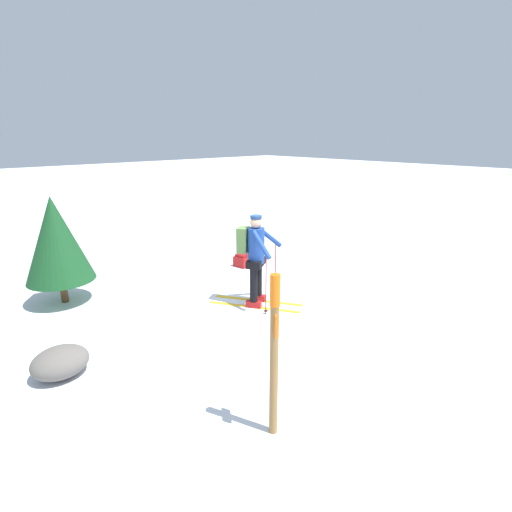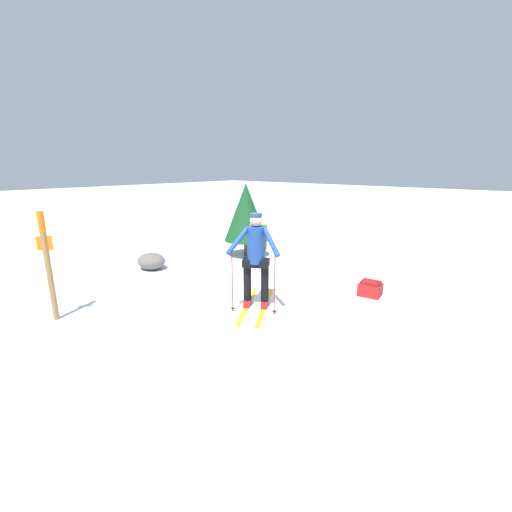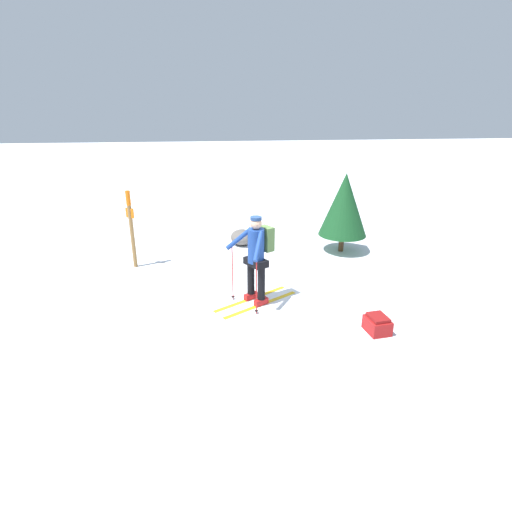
% 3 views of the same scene
% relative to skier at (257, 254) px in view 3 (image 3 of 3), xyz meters
% --- Properties ---
extents(ground_plane, '(80.00, 80.00, 0.00)m').
position_rel_skier_xyz_m(ground_plane, '(-0.30, -0.06, -1.04)').
color(ground_plane, white).
extents(skier, '(1.32, 1.78, 1.80)m').
position_rel_skier_xyz_m(skier, '(0.00, 0.00, 0.00)').
color(skier, gold).
rests_on(skier, ground_plane).
extents(dropped_backpack, '(0.48, 0.42, 0.32)m').
position_rel_skier_xyz_m(dropped_backpack, '(1.44, 1.96, -0.89)').
color(dropped_backpack, maroon).
rests_on(dropped_backpack, ground_plane).
extents(trail_marker, '(0.16, 0.21, 1.91)m').
position_rel_skier_xyz_m(trail_marker, '(-2.28, -2.77, 0.08)').
color(trail_marker, olive).
rests_on(trail_marker, ground_plane).
extents(rock_boulder, '(0.78, 0.66, 0.43)m').
position_rel_skier_xyz_m(rock_boulder, '(-3.67, 0.04, -0.83)').
color(rock_boulder, '#5B5651').
rests_on(rock_boulder, ground_plane).
extents(pine_tree, '(1.29, 1.29, 2.15)m').
position_rel_skier_xyz_m(pine_tree, '(-2.74, 2.70, 0.27)').
color(pine_tree, '#4C331E').
rests_on(pine_tree, ground_plane).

